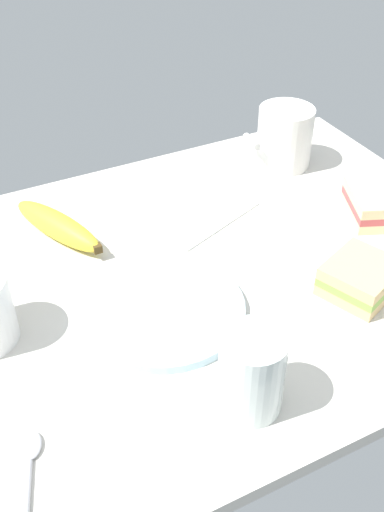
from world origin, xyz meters
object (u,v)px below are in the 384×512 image
(plate_of_food, at_px, (164,309))
(sandwich_main, at_px, (360,278))
(paper_napkin, at_px, (185,206))
(spoon, at_px, (29,463))
(banana, at_px, (58,226))
(coffee_mug_spare, at_px, (285,136))
(glass_of_milk, at_px, (251,375))

(plate_of_food, relative_size, sandwich_main, 1.81)
(plate_of_food, bearing_deg, paper_napkin, 57.28)
(spoon, bearing_deg, paper_napkin, 45.08)
(banana, height_order, spoon, banana)
(banana, xyz_separation_m, paper_napkin, (0.20, -0.01, -0.02))
(plate_of_food, xyz_separation_m, coffee_mug_spare, (0.35, 0.25, 0.05))
(coffee_mug_spare, xyz_separation_m, spoon, (-0.56, -0.39, -0.05))
(glass_of_milk, xyz_separation_m, paper_napkin, (0.11, 0.38, -0.05))
(spoon, bearing_deg, banana, 68.26)
(coffee_mug_spare, relative_size, paper_napkin, 0.70)
(paper_napkin, bearing_deg, sandwich_main, -67.86)
(plate_of_food, distance_m, paper_napkin, 0.25)
(glass_of_milk, xyz_separation_m, spoon, (-0.24, 0.03, -0.04))
(plate_of_food, relative_size, coffee_mug_spare, 1.76)
(banana, bearing_deg, paper_napkin, -3.48)
(plate_of_food, xyz_separation_m, glass_of_milk, (0.02, -0.17, 0.04))
(coffee_mug_spare, xyz_separation_m, banana, (-0.42, -0.03, -0.03))
(plate_of_food, distance_m, banana, 0.23)
(glass_of_milk, xyz_separation_m, banana, (-0.09, 0.39, -0.03))
(spoon, height_order, paper_napkin, spoon)
(glass_of_milk, bearing_deg, paper_napkin, 73.84)
(sandwich_main, xyz_separation_m, glass_of_milk, (-0.23, -0.09, 0.02))
(glass_of_milk, height_order, paper_napkin, glass_of_milk)
(glass_of_milk, distance_m, spoon, 0.24)
(paper_napkin, bearing_deg, plate_of_food, -122.72)
(coffee_mug_spare, height_order, sandwich_main, coffee_mug_spare)
(sandwich_main, distance_m, spoon, 0.47)
(sandwich_main, distance_m, banana, 0.44)
(coffee_mug_spare, relative_size, banana, 0.66)
(plate_of_food, relative_size, paper_napkin, 1.24)
(plate_of_food, bearing_deg, sandwich_main, -17.77)
(glass_of_milk, bearing_deg, sandwich_main, 22.40)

